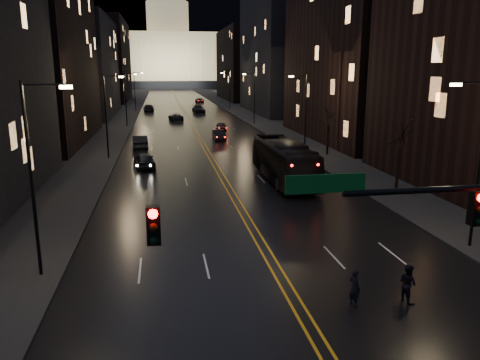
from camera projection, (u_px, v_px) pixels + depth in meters
name	position (u px, v px, depth m)	size (l,w,h in m)	color
road	(179.00, 102.00, 138.73)	(20.00, 320.00, 0.02)	black
sidewalk_left	(130.00, 103.00, 136.46)	(8.00, 320.00, 0.16)	black
sidewalk_right	(225.00, 102.00, 140.97)	(8.00, 320.00, 0.16)	black
center_line	(179.00, 102.00, 138.73)	(0.62, 320.00, 0.01)	orange
building_left_mid	(32.00, 33.00, 59.19)	(12.00, 30.00, 28.00)	black
building_left_far	(82.00, 67.00, 96.58)	(12.00, 34.00, 20.00)	black
building_left_dist	(107.00, 61.00, 142.19)	(12.00, 40.00, 24.00)	black
building_right_mid	(280.00, 53.00, 102.65)	(12.00, 34.00, 26.00)	black
building_right_dist	(242.00, 65.00, 149.19)	(12.00, 40.00, 22.00)	black
capitol	(169.00, 55.00, 249.98)	(90.00, 50.00, 58.50)	black
streetlamp_right_near	(477.00, 156.00, 24.13)	(2.13, 0.25, 9.00)	black
streetlamp_left_near	(35.00, 170.00, 20.64)	(2.13, 0.25, 9.00)	black
streetlamp_right_mid	(304.00, 109.00, 52.92)	(2.13, 0.25, 9.00)	black
streetlamp_left_mid	(107.00, 112.00, 49.44)	(2.13, 0.25, 9.00)	black
streetlamp_right_far	(253.00, 95.00, 81.72)	(2.13, 0.25, 9.00)	black
streetlamp_left_far	(127.00, 96.00, 78.23)	(2.13, 0.25, 9.00)	black
streetlamp_right_dist	(229.00, 89.00, 110.51)	(2.13, 0.25, 9.00)	black
streetlamp_left_dist	(136.00, 89.00, 107.03)	(2.13, 0.25, 9.00)	black
tree_right_mid	(400.00, 135.00, 36.12)	(2.40, 2.40, 6.65)	black
tree_right_far	(329.00, 115.00, 51.48)	(2.40, 2.40, 6.65)	black
bus	(284.00, 161.00, 40.29)	(2.95, 12.62, 3.52)	black
oncoming_car_a	(145.00, 160.00, 45.70)	(1.86, 4.61, 1.57)	black
oncoming_car_b	(140.00, 142.00, 57.21)	(1.74, 5.00, 1.65)	black
oncoming_car_c	(176.00, 117.00, 88.72)	(2.32, 5.04, 1.40)	black
oncoming_car_d	(149.00, 108.00, 108.44)	(2.29, 5.63, 1.63)	black
receding_car_a	(219.00, 135.00, 63.97)	(1.50, 4.30, 1.42)	black
receding_car_b	(221.00, 127.00, 73.51)	(1.72, 4.27, 1.45)	black
receding_car_c	(199.00, 109.00, 105.12)	(2.30, 5.66, 1.64)	black
receding_car_d	(199.00, 100.00, 136.98)	(2.36, 5.11, 1.42)	black
pedestrian_a	(355.00, 288.00, 18.93)	(0.59, 0.39, 1.62)	black
pedestrian_b	(408.00, 283.00, 19.30)	(0.80, 0.44, 1.65)	black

